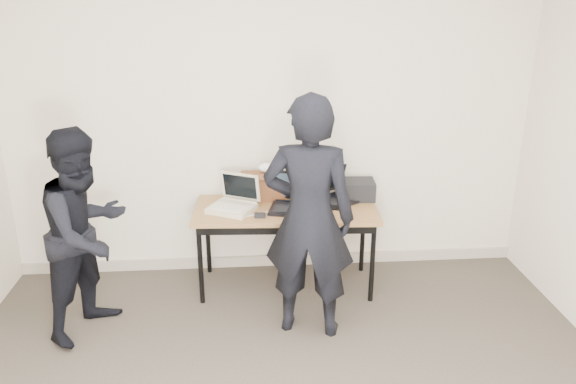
{
  "coord_description": "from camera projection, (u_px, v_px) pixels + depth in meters",
  "views": [
    {
      "loc": [
        -0.21,
        -2.43,
        2.43
      ],
      "look_at": [
        0.1,
        1.6,
        0.95
      ],
      "focal_mm": 35.0,
      "sensor_mm": 36.0,
      "label": 1
    }
  ],
  "objects": [
    {
      "name": "laptop_beige",
      "position": [
        234.0,
        203.0,
        4.58
      ],
      "size": [
        0.46,
        0.46,
        0.28
      ],
      "rotation": [
        0.0,
        0.0,
        -0.47
      ],
      "color": "beige",
      "rests_on": "desk"
    },
    {
      "name": "person_observer",
      "position": [
        86.0,
        233.0,
        4.02
      ],
      "size": [
        0.88,
        0.94,
        1.55
      ],
      "primitive_type": "imported",
      "rotation": [
        0.0,
        0.0,
        1.06
      ],
      "color": "black",
      "rests_on": "ground"
    },
    {
      "name": "laptop_center",
      "position": [
        294.0,
        200.0,
        4.6
      ],
      "size": [
        0.45,
        0.44,
        0.29
      ],
      "rotation": [
        0.0,
        0.0,
        -0.22
      ],
      "color": "black",
      "rests_on": "desk"
    },
    {
      "name": "cables",
      "position": [
        292.0,
        208.0,
        4.61
      ],
      "size": [
        1.16,
        0.43,
        0.01
      ],
      "rotation": [
        0.0,
        0.0,
        -0.01
      ],
      "color": "silver",
      "rests_on": "desk"
    },
    {
      "name": "person_typist",
      "position": [
        309.0,
        218.0,
        3.95
      ],
      "size": [
        0.74,
        0.57,
        1.79
      ],
      "primitive_type": "imported",
      "rotation": [
        0.0,
        0.0,
        2.91
      ],
      "color": "black",
      "rests_on": "ground"
    },
    {
      "name": "desk",
      "position": [
        286.0,
        215.0,
        4.63
      ],
      "size": [
        1.53,
        0.73,
        0.72
      ],
      "rotation": [
        0.0,
        0.0,
        -0.06
      ],
      "color": "olive",
      "rests_on": "ground"
    },
    {
      "name": "power_brick",
      "position": [
        260.0,
        215.0,
        4.43
      ],
      "size": [
        0.09,
        0.06,
        0.03
      ],
      "primitive_type": "cube",
      "rotation": [
        0.0,
        0.0,
        -0.14
      ],
      "color": "black",
      "rests_on": "desk"
    },
    {
      "name": "leather_satchel",
      "position": [
        263.0,
        185.0,
        4.76
      ],
      "size": [
        0.37,
        0.2,
        0.25
      ],
      "rotation": [
        0.0,
        0.0,
        0.07
      ],
      "color": "#5D3118",
      "rests_on": "desk"
    },
    {
      "name": "tissue",
      "position": [
        266.0,
        168.0,
        4.72
      ],
      "size": [
        0.14,
        0.11,
        0.08
      ],
      "primitive_type": "ellipsoid",
      "rotation": [
        0.0,
        0.0,
        0.11
      ],
      "color": "white",
      "rests_on": "leather_satchel"
    },
    {
      "name": "equipment_box",
      "position": [
        358.0,
        190.0,
        4.8
      ],
      "size": [
        0.29,
        0.25,
        0.16
      ],
      "primitive_type": "cube",
      "rotation": [
        0.0,
        0.0,
        -0.06
      ],
      "color": "black",
      "rests_on": "desk"
    },
    {
      "name": "baseboard",
      "position": [
        272.0,
        260.0,
        5.2
      ],
      "size": [
        4.5,
        0.03,
        0.1
      ],
      "primitive_type": "cube",
      "color": "#AFA491",
      "rests_on": "ground"
    },
    {
      "name": "room",
      "position": [
        293.0,
        229.0,
        2.66
      ],
      "size": [
        4.6,
        4.6,
        2.8
      ],
      "color": "#413A32",
      "rests_on": "ground"
    },
    {
      "name": "laptop_right",
      "position": [
        335.0,
        193.0,
        4.79
      ],
      "size": [
        0.49,
        0.49,
        0.27
      ],
      "rotation": [
        0.0,
        0.0,
        0.55
      ],
      "color": "black",
      "rests_on": "desk"
    }
  ]
}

